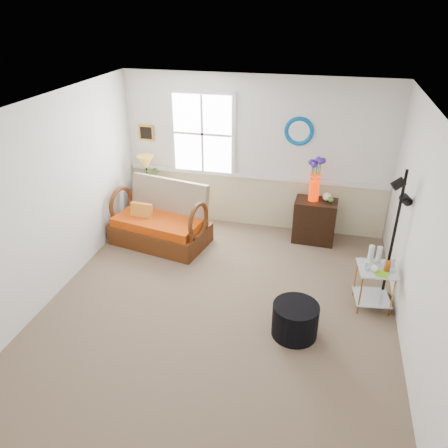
% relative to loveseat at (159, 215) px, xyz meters
% --- Properties ---
extents(floor, '(4.50, 5.00, 0.01)m').
position_rel_loveseat_xyz_m(floor, '(1.37, -1.47, -0.50)').
color(floor, brown).
rests_on(floor, ground).
extents(ceiling, '(4.50, 5.00, 0.01)m').
position_rel_loveseat_xyz_m(ceiling, '(1.37, -1.47, 2.10)').
color(ceiling, white).
rests_on(ceiling, walls).
extents(walls, '(4.51, 5.01, 2.60)m').
position_rel_loveseat_xyz_m(walls, '(1.37, -1.47, 0.80)').
color(walls, silver).
rests_on(walls, floor).
extents(wainscot, '(4.46, 0.02, 0.90)m').
position_rel_loveseat_xyz_m(wainscot, '(1.37, 1.01, -0.05)').
color(wainscot, '#C3B990').
rests_on(wainscot, walls).
extents(chair_rail, '(4.46, 0.04, 0.06)m').
position_rel_loveseat_xyz_m(chair_rail, '(1.37, 1.00, 0.42)').
color(chair_rail, white).
rests_on(chair_rail, walls).
extents(window, '(1.14, 0.06, 1.44)m').
position_rel_loveseat_xyz_m(window, '(0.47, 1.00, 1.10)').
color(window, white).
rests_on(window, walls).
extents(picture, '(0.28, 0.03, 0.28)m').
position_rel_loveseat_xyz_m(picture, '(-0.55, 1.01, 1.05)').
color(picture, '#AB7624').
rests_on(picture, walls).
extents(mirror, '(0.47, 0.07, 0.47)m').
position_rel_loveseat_xyz_m(mirror, '(2.07, 1.01, 1.25)').
color(mirror, '#0068AC').
rests_on(mirror, walls).
extents(loveseat, '(1.67, 1.15, 1.00)m').
position_rel_loveseat_xyz_m(loveseat, '(0.00, 0.00, 0.00)').
color(loveseat, brown).
rests_on(loveseat, floor).
extents(throw_pillow, '(0.36, 0.11, 0.36)m').
position_rel_loveseat_xyz_m(throw_pillow, '(-0.29, -0.03, 0.01)').
color(throw_pillow, '#D15513').
rests_on(throw_pillow, loveseat).
extents(lamp_stand, '(0.40, 0.40, 0.67)m').
position_rel_loveseat_xyz_m(lamp_stand, '(-0.56, 0.83, -0.16)').
color(lamp_stand, black).
rests_on(lamp_stand, floor).
extents(table_lamp, '(0.35, 0.35, 0.53)m').
position_rel_loveseat_xyz_m(table_lamp, '(-0.52, 0.79, 0.44)').
color(table_lamp, '#B9882E').
rests_on(table_lamp, lamp_stand).
extents(potted_plant, '(0.33, 0.36, 0.27)m').
position_rel_loveseat_xyz_m(potted_plant, '(-0.41, 0.83, 0.31)').
color(potted_plant, '#4A7F30').
rests_on(potted_plant, lamp_stand).
extents(cabinet, '(0.69, 0.46, 0.72)m').
position_rel_loveseat_xyz_m(cabinet, '(2.46, 0.67, -0.14)').
color(cabinet, black).
rests_on(cabinet, floor).
extents(flower_vase, '(0.27, 0.27, 0.72)m').
position_rel_loveseat_xyz_m(flower_vase, '(2.40, 0.69, 0.58)').
color(flower_vase, red).
rests_on(flower_vase, cabinet).
extents(side_table, '(0.52, 0.52, 0.59)m').
position_rel_loveseat_xyz_m(side_table, '(3.31, -0.94, -0.20)').
color(side_table, '#C37A28').
rests_on(side_table, floor).
extents(tabletop_items, '(0.44, 0.44, 0.24)m').
position_rel_loveseat_xyz_m(tabletop_items, '(3.33, -0.91, 0.21)').
color(tabletop_items, silver).
rests_on(tabletop_items, side_table).
extents(floor_lamp, '(0.33, 0.33, 1.85)m').
position_rel_loveseat_xyz_m(floor_lamp, '(3.47, -0.73, 0.43)').
color(floor_lamp, black).
rests_on(floor_lamp, floor).
extents(ottoman, '(0.67, 0.67, 0.43)m').
position_rel_loveseat_xyz_m(ottoman, '(2.38, -1.73, -0.29)').
color(ottoman, black).
rests_on(ottoman, floor).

